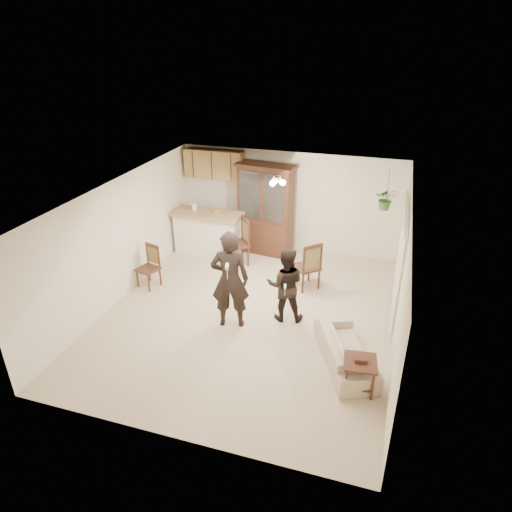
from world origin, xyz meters
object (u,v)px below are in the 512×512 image
(chair_hutch_right, at_px, (306,274))
(china_hutch, at_px, (265,210))
(chair_hutch_left, at_px, (237,251))
(adult, at_px, (230,283))
(chair_bar, at_px, (149,275))
(sofa, at_px, (346,345))
(child, at_px, (285,288))
(side_table, at_px, (359,375))

(chair_hutch_right, bearing_deg, china_hutch, -90.48)
(chair_hutch_left, xyz_separation_m, chair_hutch_right, (1.81, -0.60, -0.01))
(chair_hutch_left, height_order, chair_hutch_right, chair_hutch_left)
(adult, xyz_separation_m, chair_bar, (-2.22, 0.83, -0.63))
(chair_bar, height_order, chair_hutch_left, chair_hutch_left)
(sofa, xyz_separation_m, adult, (-2.24, 0.49, 0.53))
(sofa, distance_m, chair_hutch_left, 4.15)
(child, xyz_separation_m, chair_hutch_right, (0.15, 1.31, -0.36))
(child, relative_size, chair_hutch_right, 1.22)
(side_table, bearing_deg, adult, 156.59)
(sofa, bearing_deg, child, 29.38)
(adult, relative_size, chair_hutch_right, 1.62)
(sofa, bearing_deg, side_table, -178.88)
(china_hutch, xyz_separation_m, chair_bar, (-1.94, -2.46, -0.85))
(adult, relative_size, chair_hutch_left, 1.56)
(china_hutch, height_order, chair_hutch_right, china_hutch)
(child, bearing_deg, chair_hutch_right, -108.74)
(child, bearing_deg, china_hutch, -78.77)
(child, height_order, chair_hutch_right, child)
(adult, xyz_separation_m, chair_hutch_left, (-0.73, 2.41, -0.57))
(china_hutch, distance_m, side_table, 5.25)
(china_hutch, distance_m, chair_hutch_right, 2.16)
(side_table, relative_size, chair_hutch_left, 0.53)
(side_table, height_order, chair_hutch_left, chair_hutch_left)
(sofa, distance_m, adult, 2.35)
(chair_bar, distance_m, chair_hutch_left, 2.18)
(child, height_order, chair_hutch_left, child)
(china_hutch, relative_size, chair_hutch_left, 1.96)
(sofa, distance_m, chair_bar, 4.65)
(chair_hutch_left, bearing_deg, chair_bar, -81.97)
(side_table, distance_m, chair_hutch_right, 3.23)
(sofa, height_order, child, child)
(sofa, distance_m, side_table, 0.66)
(child, distance_m, chair_hutch_left, 2.56)
(chair_hutch_right, bearing_deg, chair_hutch_left, -61.65)
(adult, height_order, chair_bar, adult)
(adult, height_order, chair_hutch_right, adult)
(china_hutch, bearing_deg, chair_bar, -120.78)
(sofa, bearing_deg, adult, 54.07)
(child, bearing_deg, side_table, 122.70)
(sofa, bearing_deg, china_hutch, 10.15)
(sofa, bearing_deg, chair_bar, 49.97)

